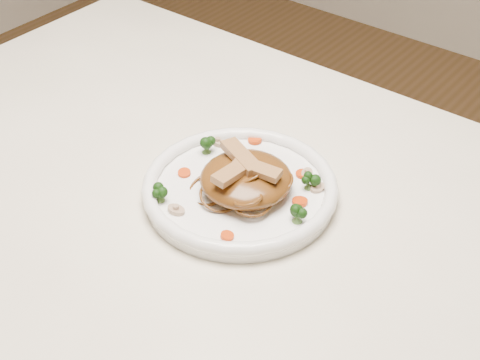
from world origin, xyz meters
The scene contains 19 objects.
table centered at (0.00, 0.00, 0.65)m, with size 1.20×0.80×0.75m.
plate centered at (0.04, 0.02, 0.76)m, with size 0.27×0.27×0.02m, color white.
noodle_mound centered at (0.05, 0.02, 0.79)m, with size 0.13×0.13×0.04m, color brown.
chicken_a centered at (0.07, 0.02, 0.81)m, with size 0.07×0.02×0.01m, color #AE8352.
chicken_b centered at (0.03, 0.03, 0.81)m, with size 0.07×0.02×0.01m, color #AE8352.
chicken_c centered at (0.05, 0.00, 0.81)m, with size 0.07×0.02×0.01m, color #AE8352.
broccoli_0 centered at (0.12, 0.08, 0.78)m, with size 0.03×0.03×0.03m, color #14370B, non-canonical shape.
broccoli_1 centered at (-0.05, 0.05, 0.78)m, with size 0.03×0.03×0.03m, color #14370B, non-canonical shape.
broccoli_2 centered at (-0.03, -0.07, 0.78)m, with size 0.03×0.03×0.03m, color #14370B, non-canonical shape.
broccoli_3 centered at (0.14, 0.01, 0.78)m, with size 0.03×0.03×0.03m, color #14370B, non-canonical shape.
carrot_0 centered at (0.09, 0.09, 0.77)m, with size 0.02×0.02×0.01m, color #D23D07.
carrot_1 centered at (-0.04, -0.01, 0.77)m, with size 0.02×0.02×0.01m, color #D23D07.
carrot_2 centered at (0.12, 0.04, 0.77)m, with size 0.02×0.02×0.01m, color #D23D07.
carrot_3 centered at (-0.01, 0.12, 0.77)m, with size 0.02×0.02×0.01m, color #D23D07.
carrot_4 centered at (0.09, -0.07, 0.77)m, with size 0.02×0.02×0.01m, color #D23D07.
mushroom_0 centered at (0.00, -0.08, 0.77)m, with size 0.03×0.03×0.01m, color #C5AE94.
mushroom_1 centered at (0.13, 0.08, 0.77)m, with size 0.02×0.02×0.01m, color #C5AE94.
mushroom_2 centered at (-0.05, 0.08, 0.77)m, with size 0.02×0.02×0.01m, color #C5AE94.
mushroom_3 centered at (0.10, 0.10, 0.77)m, with size 0.02×0.02×0.01m, color #C5AE94.
Camera 1 is at (0.50, -0.57, 1.38)m, focal length 52.18 mm.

